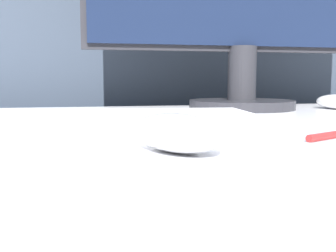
# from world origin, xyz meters

# --- Properties ---
(partition_panel) EXTENTS (5.00, 0.03, 1.12)m
(partition_panel) POSITION_xyz_m (0.00, 0.67, 0.56)
(partition_panel) COLOR #333D4C
(partition_panel) RESTS_ON ground_plane
(computer_mouse_near) EXTENTS (0.10, 0.13, 0.03)m
(computer_mouse_near) POSITION_xyz_m (-0.01, -0.09, 0.80)
(computer_mouse_near) COLOR white
(computer_mouse_near) RESTS_ON desk
(keyboard) EXTENTS (0.38, 0.16, 0.02)m
(keyboard) POSITION_xyz_m (-0.06, 0.08, 0.79)
(keyboard) COLOR white
(keyboard) RESTS_ON desk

